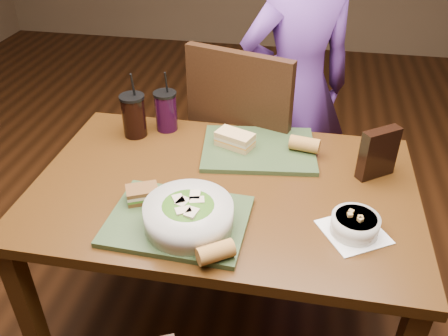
% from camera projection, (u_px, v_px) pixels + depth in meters
% --- Properties ---
extents(ground, '(6.00, 6.00, 0.00)m').
position_uv_depth(ground, '(224.00, 326.00, 2.04)').
color(ground, '#381C0B').
rests_on(ground, ground).
extents(dining_table, '(1.30, 0.85, 0.75)m').
position_uv_depth(dining_table, '(224.00, 206.00, 1.67)').
color(dining_table, '#43270D').
rests_on(dining_table, ground).
extents(chair_far, '(0.57, 0.58, 1.06)m').
position_uv_depth(chair_far, '(241.00, 143.00, 2.16)').
color(chair_far, black).
rests_on(chair_far, ground).
extents(diner, '(0.65, 0.55, 1.51)m').
position_uv_depth(diner, '(296.00, 91.00, 2.24)').
color(diner, '#592F83').
rests_on(diner, ground).
extents(tray_near, '(0.43, 0.34, 0.02)m').
position_uv_depth(tray_near, '(178.00, 221.00, 1.45)').
color(tray_near, '#2E4123').
rests_on(tray_near, dining_table).
extents(tray_far, '(0.46, 0.37, 0.02)m').
position_uv_depth(tray_far, '(259.00, 149.00, 1.79)').
color(tray_far, '#2E4123').
rests_on(tray_far, dining_table).
extents(salad_bowl, '(0.27, 0.27, 0.09)m').
position_uv_depth(salad_bowl, '(189.00, 214.00, 1.39)').
color(salad_bowl, silver).
rests_on(salad_bowl, tray_near).
extents(soup_bowl, '(0.24, 0.24, 0.07)m').
position_uv_depth(soup_bowl, '(355.00, 224.00, 1.40)').
color(soup_bowl, white).
rests_on(soup_bowl, dining_table).
extents(sandwich_near, '(0.12, 0.10, 0.05)m').
position_uv_depth(sandwich_near, '(142.00, 194.00, 1.51)').
color(sandwich_near, '#593819').
rests_on(sandwich_near, tray_near).
extents(sandwich_far, '(0.16, 0.12, 0.06)m').
position_uv_depth(sandwich_far, '(235.00, 139.00, 1.78)').
color(sandwich_far, tan).
rests_on(sandwich_far, tray_far).
extents(baguette_near, '(0.11, 0.10, 0.05)m').
position_uv_depth(baguette_near, '(216.00, 252.00, 1.29)').
color(baguette_near, '#AD7533').
rests_on(baguette_near, tray_near).
extents(baguette_far, '(0.12, 0.07, 0.05)m').
position_uv_depth(baguette_far, '(305.00, 144.00, 1.75)').
color(baguette_far, '#AD7533').
rests_on(baguette_far, tray_far).
extents(cup_cola, '(0.10, 0.10, 0.27)m').
position_uv_depth(cup_cola, '(134.00, 115.00, 1.85)').
color(cup_cola, black).
rests_on(cup_cola, dining_table).
extents(cup_berry, '(0.09, 0.09, 0.25)m').
position_uv_depth(cup_berry, '(166.00, 111.00, 1.90)').
color(cup_berry, black).
rests_on(cup_berry, dining_table).
extents(chip_bag, '(0.14, 0.12, 0.18)m').
position_uv_depth(chip_bag, '(378.00, 153.00, 1.62)').
color(chip_bag, black).
rests_on(chip_bag, dining_table).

